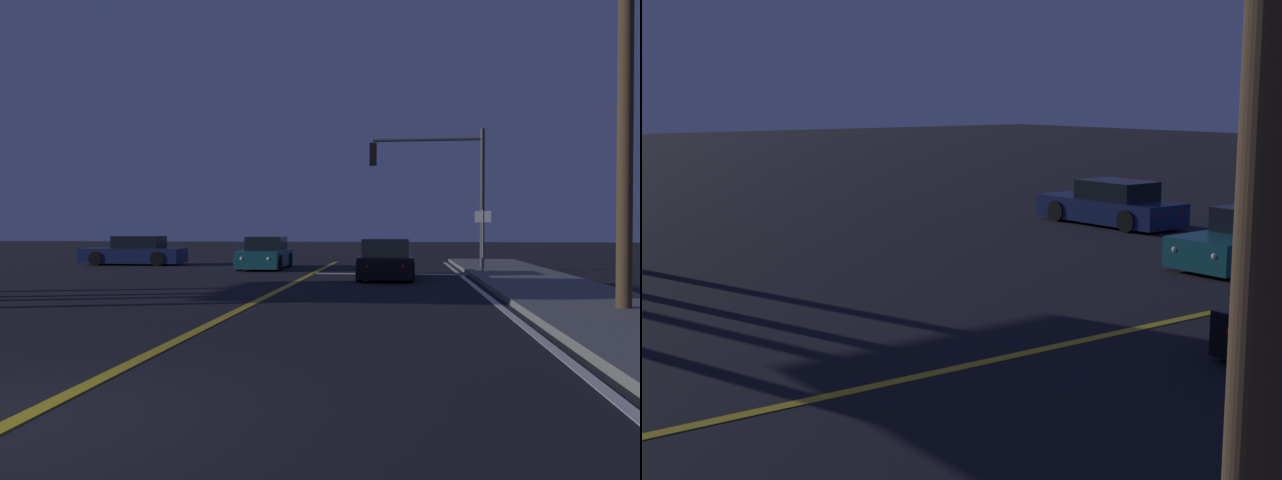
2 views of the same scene
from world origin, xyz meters
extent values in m
cube|color=gold|center=(0.00, 10.33, 0.01)|extent=(0.20, 35.11, 0.01)
cube|color=navy|center=(-9.06, 23.93, 0.44)|extent=(4.69, 1.80, 0.68)
cube|color=black|center=(-8.78, 23.94, 1.04)|extent=(2.17, 1.51, 0.60)
cylinder|color=black|center=(-10.49, 23.11, 0.32)|extent=(0.64, 0.23, 0.64)
cylinder|color=black|center=(-10.51, 24.70, 0.32)|extent=(0.64, 0.23, 0.64)
cylinder|color=black|center=(-7.60, 23.16, 0.32)|extent=(0.64, 0.23, 0.64)
cylinder|color=black|center=(-7.63, 24.76, 0.32)|extent=(0.64, 0.23, 0.64)
sphere|color=#FFF4CC|center=(-11.32, 23.36, 0.52)|extent=(0.18, 0.18, 0.18)
sphere|color=#FFF4CC|center=(-11.33, 24.42, 0.52)|extent=(0.18, 0.18, 0.18)
sphere|color=red|center=(-6.77, 23.44, 0.52)|extent=(0.14, 0.14, 0.14)
sphere|color=red|center=(-6.79, 24.50, 0.52)|extent=(0.14, 0.14, 0.14)
cube|color=#195960|center=(-2.38, 21.83, 0.44)|extent=(1.80, 4.41, 0.68)
cube|color=black|center=(-2.39, 22.09, 1.04)|extent=(1.51, 2.04, 0.60)
cylinder|color=black|center=(-1.56, 20.49, 0.32)|extent=(0.23, 0.64, 0.64)
cylinder|color=black|center=(-3.14, 20.46, 0.32)|extent=(0.23, 0.64, 0.64)
cylinder|color=black|center=(-3.20, 23.17, 0.32)|extent=(0.23, 0.64, 0.64)
sphere|color=#FFF4CC|center=(-1.81, 19.72, 0.52)|extent=(0.18, 0.18, 0.18)
sphere|color=#FFF4CC|center=(-2.86, 19.69, 0.52)|extent=(0.18, 0.18, 0.18)
cylinder|color=black|center=(1.96, 15.71, 0.32)|extent=(0.24, 0.65, 0.64)
sphere|color=red|center=(2.25, 14.92, 0.52)|extent=(0.14, 0.14, 0.14)
camera|label=1|loc=(3.33, -5.21, 1.67)|focal=36.99mm
camera|label=2|loc=(10.18, 4.30, 3.91)|focal=50.98mm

